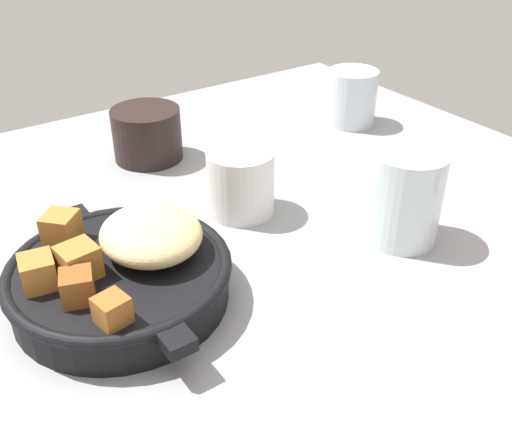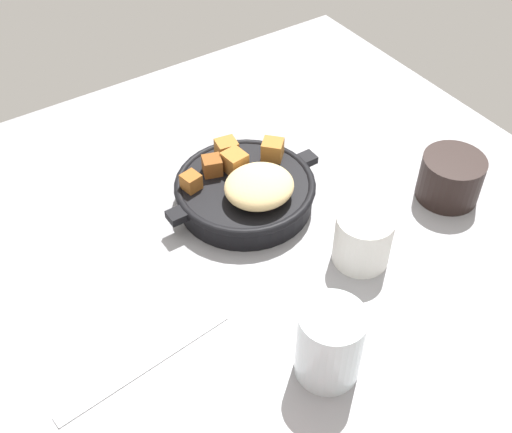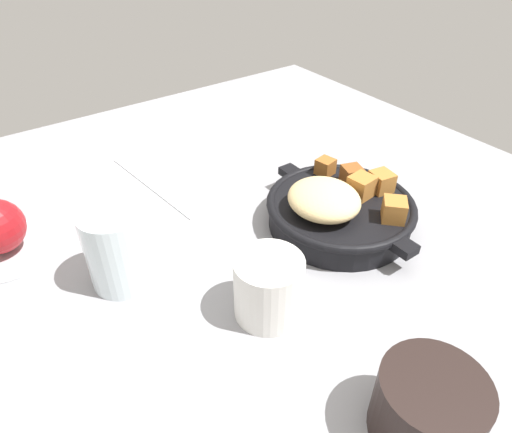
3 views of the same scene
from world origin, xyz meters
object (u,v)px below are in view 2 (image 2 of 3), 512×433
Objects in this scene: cast_iron_skillet at (246,189)px; water_glass_tall at (330,343)px; ceramic_mug_white at (363,239)px; coffee_mug_dark at (450,178)px; butter_knife at (146,365)px.

water_glass_tall reaches higher than cast_iron_skillet.
cast_iron_skillet is 29.28cm from water_glass_tall.
ceramic_mug_white is (-14.27, -10.97, -1.24)cm from water_glass_tall.
ceramic_mug_white is 0.83× the size of coffee_mug_dark.
butter_knife is 50.34cm from coffee_mug_dark.
coffee_mug_dark is at bearing -172.25° from ceramic_mug_white.
water_glass_tall is at bearing 139.68° from butter_knife.
cast_iron_skillet is at bearing -104.50° from water_glass_tall.
cast_iron_skillet reaches higher than coffee_mug_dark.
coffee_mug_dark is at bearing 150.10° from cast_iron_skillet.
water_glass_tall reaches higher than butter_knife.
cast_iron_skillet is at bearing -68.09° from ceramic_mug_white.
butter_knife is 31.72cm from ceramic_mug_white.
ceramic_mug_white is 18.87cm from coffee_mug_dark.
butter_knife is 2.30× the size of water_glass_tall.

